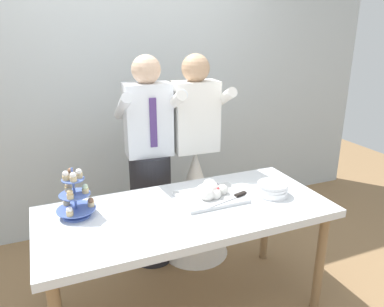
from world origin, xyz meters
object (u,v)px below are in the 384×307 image
object	(u,v)px
dessert_table	(187,219)
person_groom	(150,175)
main_cake_tray	(211,193)
person_bride	(195,189)
cupcake_stand	(75,197)
plate_stack	(272,189)

from	to	relation	value
dessert_table	person_groom	xyz separation A→B (m)	(-0.03, 0.67, 0.05)
main_cake_tray	person_groom	distance (m)	0.65
main_cake_tray	person_bride	distance (m)	0.62
dessert_table	person_groom	world-z (taller)	person_groom
dessert_table	cupcake_stand	distance (m)	0.69
main_cake_tray	person_groom	world-z (taller)	person_groom
cupcake_stand	main_cake_tray	bearing A→B (deg)	-6.84
dessert_table	person_bride	bearing A→B (deg)	62.32
main_cake_tray	person_bride	bearing A→B (deg)	76.82
cupcake_stand	main_cake_tray	size ratio (longest dim) A/B	0.71
dessert_table	person_bride	distance (m)	0.72
cupcake_stand	person_bride	xyz separation A→B (m)	(0.97, 0.46, -0.32)
plate_stack	person_groom	world-z (taller)	person_groom
dessert_table	main_cake_tray	distance (m)	0.24
dessert_table	cupcake_stand	size ratio (longest dim) A/B	5.90
cupcake_stand	person_bride	bearing A→B (deg)	25.35
dessert_table	main_cake_tray	xyz separation A→B (m)	(0.20, 0.07, 0.11)
dessert_table	cupcake_stand	xyz separation A→B (m)	(-0.64, 0.17, 0.20)
cupcake_stand	main_cake_tray	xyz separation A→B (m)	(0.84, -0.10, -0.08)
plate_stack	person_groom	distance (m)	0.96
main_cake_tray	plate_stack	xyz separation A→B (m)	(0.40, -0.11, 0.00)
cupcake_stand	plate_stack	xyz separation A→B (m)	(1.23, -0.21, -0.08)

